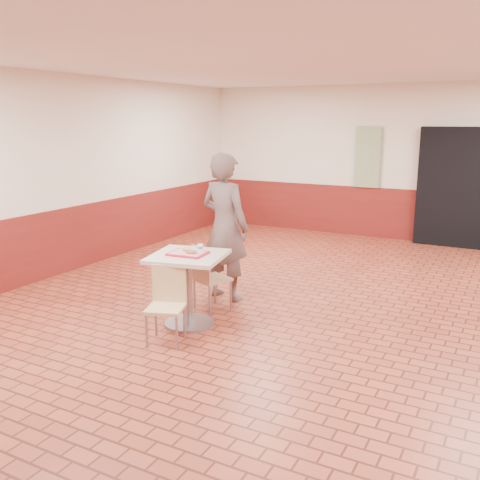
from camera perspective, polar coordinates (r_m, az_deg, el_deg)
The scene contains 12 objects.
room_shell at distance 6.10m, azimuth 6.78°, elevation 4.87°, with size 8.01×10.01×3.01m.
wainscot_band at distance 6.31m, azimuth 6.54°, elevation -4.16°, with size 8.00×10.00×1.00m.
corridor_doorway at distance 10.62m, azimuth 22.68°, elevation 5.13°, with size 1.60×0.22×2.20m, color black.
promo_poster at distance 10.96m, azimuth 13.47°, elevation 8.60°, with size 0.50×0.03×1.20m, color gray.
main_table at distance 6.12m, azimuth -5.53°, elevation -4.03°, with size 0.80×0.80×0.84m.
chair_main_front at distance 5.76m, azimuth -7.80°, elevation -6.37°, with size 0.48×0.48×0.81m.
chair_main_back at distance 6.61m, azimuth -3.46°, elevation -3.70°, with size 0.49×0.49×0.82m.
customer at distance 6.94m, azimuth -1.61°, elevation 1.43°, with size 0.70×0.46×1.93m, color brown.
serving_tray at distance 6.04m, azimuth -5.59°, elevation -1.43°, with size 0.41×0.32×0.03m.
ring_donut at distance 6.14m, azimuth -5.73°, elevation -0.95°, with size 0.09×0.09×0.03m, color #D7954E.
long_john_donut at distance 5.99m, azimuth -5.22°, elevation -1.25°, with size 0.14×0.09×0.04m.
paper_cup at distance 6.07m, azimuth -4.27°, elevation -0.83°, with size 0.06×0.06×0.08m.
Camera 1 is at (2.20, -5.63, 2.33)m, focal length 40.00 mm.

